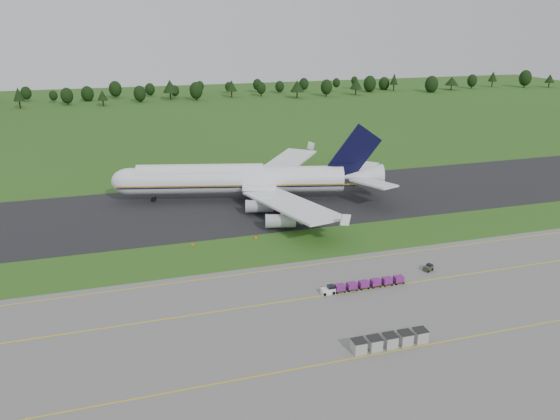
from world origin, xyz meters
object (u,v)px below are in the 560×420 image
object	(u,v)px
utility_cart	(428,268)
uld_row	(390,341)
aircraft	(242,179)
edge_markers	(225,242)
baggage_train	(362,285)

from	to	relation	value
utility_cart	uld_row	xyz separation A→B (m)	(-18.44, -20.20, 0.46)
aircraft	uld_row	size ratio (longest dim) A/B	6.09
aircraft	edge_markers	world-z (taller)	aircraft
baggage_train	edge_markers	bearing A→B (deg)	124.44
utility_cart	aircraft	bearing A→B (deg)	114.43
baggage_train	edge_markers	distance (m)	32.85
uld_row	edge_markers	bearing A→B (deg)	108.43
uld_row	edge_markers	size ratio (longest dim) A/B	0.83
aircraft	uld_row	distance (m)	71.48
uld_row	edge_markers	world-z (taller)	uld_row
utility_cart	edge_markers	xyz separation A→B (m)	(-33.24, 24.19, -0.26)
edge_markers	aircraft	bearing A→B (deg)	69.37
aircraft	utility_cart	xyz separation A→B (m)	(23.15, -50.97, -5.05)
baggage_train	uld_row	xyz separation A→B (m)	(-3.79, -17.31, 0.21)
aircraft	uld_row	world-z (taller)	aircraft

